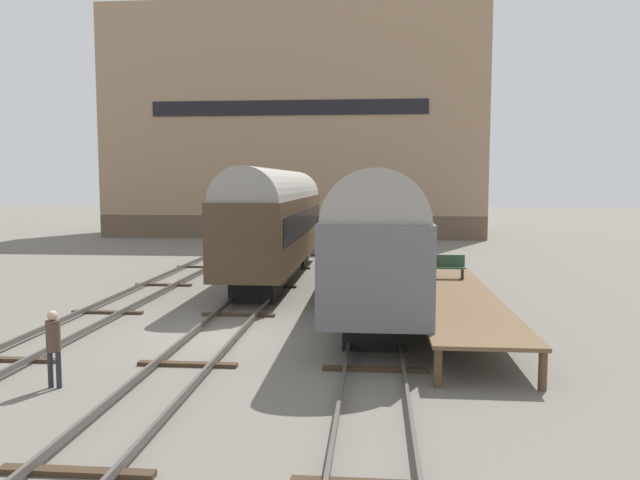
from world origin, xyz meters
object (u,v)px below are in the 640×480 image
train_car_brown (276,217)px  train_car_grey (375,230)px  bench (447,266)px  person_worker (53,341)px

train_car_brown → train_car_grey: train_car_brown is taller
bench → person_worker: bearing=-133.1°
bench → train_car_brown: bearing=143.3°
train_car_brown → person_worker: 16.71m
train_car_grey → person_worker: (-7.33, -10.60, -1.79)m
train_car_brown → bench: train_car_brown is taller
train_car_grey → train_car_brown: bearing=129.6°
train_car_grey → bench: train_car_grey is taller
train_car_grey → person_worker: 13.01m
train_car_brown → person_worker: (-2.53, -16.40, -1.94)m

